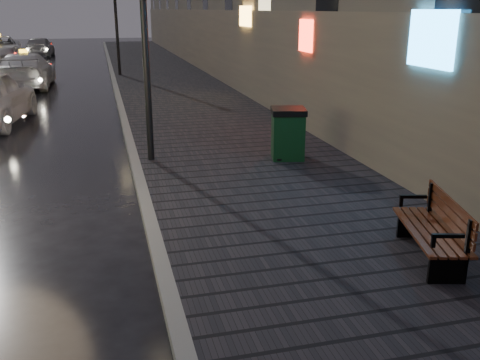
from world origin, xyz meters
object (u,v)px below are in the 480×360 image
object	(u,v)px
lamp_far	(115,3)
trash_bin	(288,133)
car_far	(40,46)
bench	(436,229)
taxi_mid	(26,70)

from	to	relation	value
lamp_far	trash_bin	distance (m)	17.11
lamp_far	trash_bin	xyz separation A→B (m)	(2.89, -16.63, -2.78)
car_far	bench	bearing A→B (deg)	105.36
taxi_mid	bench	bearing A→B (deg)	111.47
bench	taxi_mid	xyz separation A→B (m)	(-7.11, 19.17, 0.17)
bench	trash_bin	distance (m)	5.13
lamp_far	trash_bin	world-z (taller)	lamp_far
lamp_far	taxi_mid	distance (m)	5.51
bench	taxi_mid	size ratio (longest dim) A/B	0.34
lamp_far	taxi_mid	world-z (taller)	lamp_far
lamp_far	car_far	xyz separation A→B (m)	(-4.94, 13.86, -2.80)
taxi_mid	car_far	world-z (taller)	taxi_mid
lamp_far	bench	bearing A→B (deg)	-81.88
lamp_far	taxi_mid	size ratio (longest dim) A/B	1.04
trash_bin	car_far	bearing A→B (deg)	117.41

